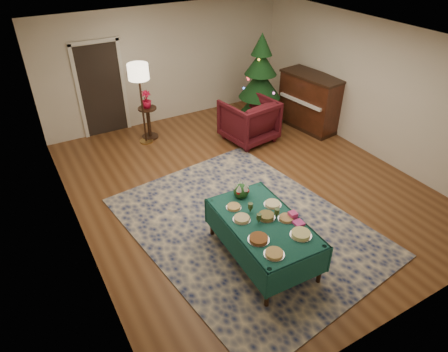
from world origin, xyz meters
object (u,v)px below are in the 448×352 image
buffet_table (263,229)px  potted_plant (147,103)px  piano (310,102)px  floor_lamp (139,77)px  gift_box (293,215)px  christmas_tree (260,86)px  side_table (149,123)px  armchair (249,118)px

buffet_table → potted_plant: (-0.04, 4.48, 0.30)m
buffet_table → piano: piano is taller
buffet_table → floor_lamp: 4.43m
gift_box → christmas_tree: size_ratio=0.05×
gift_box → side_table: bearing=95.6°
gift_box → christmas_tree: bearing=62.0°
buffet_table → side_table: size_ratio=2.44×
buffet_table → christmas_tree: bearing=56.7°
floor_lamp → potted_plant: 0.71m
buffet_table → piano: bearing=42.0°
armchair → christmas_tree: christmas_tree is taller
armchair → potted_plant: armchair is taller
christmas_tree → armchair: bearing=-139.0°
gift_box → piano: piano is taller
buffet_table → piano: size_ratio=1.15×
floor_lamp → piano: (3.67, -1.19, -0.89)m
armchair → potted_plant: size_ratio=2.75×
gift_box → armchair: armchair is taller
armchair → piano: 1.62m
buffet_table → gift_box: (0.41, -0.13, 0.18)m
gift_box → floor_lamp: floor_lamp is taller
buffet_table → potted_plant: bearing=90.5°
christmas_tree → piano: christmas_tree is taller
piano → floor_lamp: bearing=162.0°
buffet_table → armchair: bearing=60.3°
potted_plant → christmas_tree: christmas_tree is taller
buffet_table → gift_box: 0.46m
buffet_table → christmas_tree: 4.60m
side_table → floor_lamp: bearing=-133.9°
buffet_table → christmas_tree: (2.51, 3.83, 0.43)m
potted_plant → floor_lamp: bearing=-133.9°
armchair → piano: (1.61, -0.13, 0.10)m
buffet_table → gift_box: size_ratio=16.38×
potted_plant → christmas_tree: 2.64m
buffet_table → potted_plant: 4.49m
armchair → floor_lamp: 2.52m
potted_plant → christmas_tree: (2.56, -0.66, 0.14)m
buffet_table → piano: 4.67m
side_table → potted_plant: bearing=0.0°
gift_box → side_table: (-0.45, 4.61, -0.37)m
armchair → side_table: (-1.90, 1.22, -0.17)m
side_table → christmas_tree: size_ratio=0.34×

